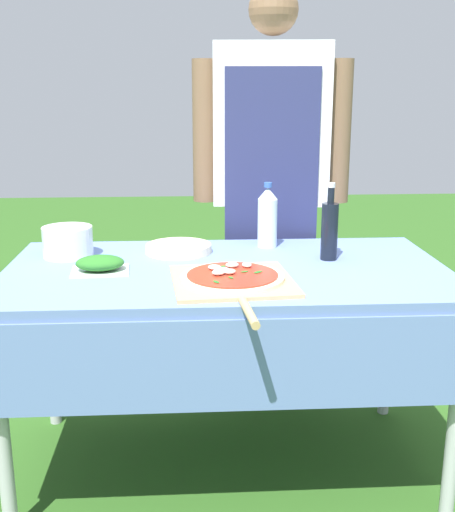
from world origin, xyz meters
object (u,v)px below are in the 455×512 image
(plate_stack, at_px, (179,248))
(herb_container, at_px, (100,264))
(person_cook, at_px, (271,165))
(pizza_on_peel, at_px, (233,279))
(prep_table, at_px, (227,291))
(oil_bottle, at_px, (330,229))
(mixing_tub, at_px, (68,242))
(water_bottle, at_px, (267,217))

(plate_stack, bearing_deg, herb_container, -136.37)
(person_cook, relative_size, pizza_on_peel, 2.93)
(herb_container, distance_m, plate_stack, 0.35)
(prep_table, height_order, herb_container, herb_container)
(prep_table, bearing_deg, herb_container, -176.35)
(herb_container, relative_size, plate_stack, 0.81)
(oil_bottle, xyz_separation_m, mixing_tub, (-0.93, 0.10, -0.05))
(prep_table, bearing_deg, person_cook, 69.38)
(water_bottle, xyz_separation_m, mixing_tub, (-0.73, -0.10, -0.06))
(oil_bottle, height_order, mixing_tub, oil_bottle)
(pizza_on_peel, distance_m, oil_bottle, 0.46)
(oil_bottle, relative_size, mixing_tub, 1.52)
(prep_table, height_order, person_cook, person_cook)
(oil_bottle, bearing_deg, prep_table, -166.98)
(person_cook, height_order, mixing_tub, person_cook)
(person_cook, height_order, oil_bottle, person_cook)
(water_bottle, bearing_deg, pizza_on_peel, -109.25)
(pizza_on_peel, xyz_separation_m, water_bottle, (0.16, 0.47, 0.10))
(person_cook, height_order, pizza_on_peel, person_cook)
(water_bottle, distance_m, herb_container, 0.67)
(mixing_tub, bearing_deg, prep_table, -18.02)
(pizza_on_peel, bearing_deg, herb_container, 154.78)
(mixing_tub, bearing_deg, oil_bottle, -6.01)
(person_cook, distance_m, herb_container, 0.92)
(water_bottle, bearing_deg, person_cook, 80.93)
(plate_stack, bearing_deg, oil_bottle, -13.91)
(plate_stack, bearing_deg, prep_table, -52.74)
(person_cook, xyz_separation_m, herb_container, (-0.64, -0.61, -0.25))
(prep_table, distance_m, plate_stack, 0.29)
(prep_table, height_order, water_bottle, water_bottle)
(water_bottle, relative_size, mixing_tub, 1.38)
(pizza_on_peel, height_order, plate_stack, pizza_on_peel)
(prep_table, relative_size, mixing_tub, 8.46)
(prep_table, bearing_deg, oil_bottle, 13.02)
(pizza_on_peel, distance_m, herb_container, 0.46)
(herb_container, distance_m, mixing_tub, 0.25)
(pizza_on_peel, height_order, oil_bottle, oil_bottle)
(oil_bottle, xyz_separation_m, plate_stack, (-0.53, 0.13, -0.09))
(water_bottle, height_order, mixing_tub, water_bottle)
(pizza_on_peel, distance_m, water_bottle, 0.51)
(water_bottle, bearing_deg, mixing_tub, -172.27)
(person_cook, bearing_deg, mixing_tub, 32.87)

